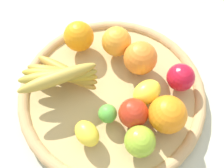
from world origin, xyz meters
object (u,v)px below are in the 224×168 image
lime_0 (108,114)px  lemon_0 (87,133)px  orange_3 (116,42)px  orange_1 (140,58)px  orange_2 (79,36)px  orange_0 (167,114)px  apple_1 (181,77)px  apple_2 (133,113)px  apple_0 (140,141)px  lemon_1 (147,93)px  banana_bunch (61,75)px

lime_0 → lemon_0: bearing=64.6°
lemon_0 → orange_3: bearing=-87.3°
lime_0 → orange_1: bearing=-102.0°
lime_0 → orange_2: 0.22m
orange_0 → apple_1: bearing=-96.4°
orange_1 → apple_2: orange_1 is taller
lime_0 → orange_3: (0.04, -0.19, 0.02)m
orange_3 → apple_0: 0.26m
orange_0 → lemon_1: bearing=-39.5°
orange_0 → lemon_0: bearing=29.5°
banana_bunch → apple_1: size_ratio=2.75×
lemon_0 → apple_0: size_ratio=0.95×
lemon_0 → apple_1: 0.25m
orange_2 → orange_0: bearing=150.8°
lemon_0 → apple_0: (-0.11, -0.01, 0.01)m
orange_3 → apple_0: bearing=117.8°
banana_bunch → apple_0: size_ratio=2.78×
lime_0 → lemon_1: bearing=-133.5°
orange_2 → apple_1: bearing=171.8°
orange_3 → orange_2: (0.10, 0.01, 0.00)m
lime_0 → apple_2: bearing=-166.1°
orange_1 → lemon_0: orange_1 is taller
lime_0 → banana_bunch: 0.14m
lemon_1 → apple_0: bearing=96.6°
orange_1 → banana_bunch: size_ratio=0.45×
apple_1 → orange_2: (0.27, -0.04, 0.01)m
orange_0 → banana_bunch: bearing=-4.7°
lemon_0 → orange_2: 0.26m
apple_1 → orange_2: orange_2 is taller
lime_0 → orange_3: size_ratio=0.56×
apple_2 → orange_2: (0.19, -0.16, 0.01)m
banana_bunch → lemon_0: bearing=134.2°
apple_2 → orange_0: bearing=-167.5°
lemon_0 → apple_0: 0.11m
lemon_0 → apple_0: apple_0 is taller
orange_2 → lemon_0: bearing=115.2°
lime_0 → orange_3: orange_3 is taller
banana_bunch → apple_0: bearing=156.7°
apple_2 → orange_2: 0.25m
apple_0 → orange_0: bearing=-119.8°
lemon_0 → orange_2: orange_2 is taller
lime_0 → lemon_0: size_ratio=0.68×
orange_1 → orange_3: bearing=-25.7°
apple_0 → apple_2: bearing=-62.4°
banana_bunch → apple_0: banana_bunch is taller
apple_0 → orange_1: bearing=-75.5°
lemon_0 → apple_0: bearing=-172.6°
orange_0 → orange_2: bearing=-29.2°
apple_2 → lemon_1: (-0.02, -0.06, -0.01)m
lemon_0 → apple_1: bearing=-130.4°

